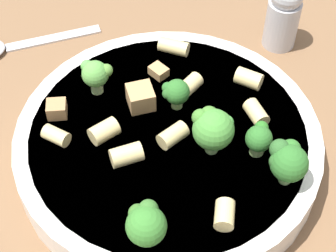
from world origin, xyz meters
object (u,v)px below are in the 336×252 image
rigatoni_3 (126,155)px  chicken_chunk_2 (141,97)px  chicken_chunk_1 (57,109)px  spoon (1,47)px  rigatoni_6 (225,214)px  rigatoni_7 (256,113)px  broccoli_floret_0 (259,138)px  rigatoni_8 (104,131)px  broccoli_floret_5 (176,93)px  rigatoni_2 (249,79)px  chicken_chunk_0 (159,71)px  rigatoni_4 (56,136)px  rigatoni_1 (190,85)px  rigatoni_5 (169,137)px  broccoli_floret_1 (213,128)px  pasta_bowl (168,144)px  broccoli_floret_4 (288,160)px  broccoli_floret_2 (146,223)px  pepper_shaker (283,14)px  rigatoni_0 (174,47)px  broccoli_floret_3 (96,74)px

rigatoni_3 → chicken_chunk_2: (0.05, -0.04, 0.00)m
chicken_chunk_1 → spoon: 0.15m
rigatoni_6 → rigatoni_7: (0.08, -0.08, -0.00)m
broccoli_floret_0 → rigatoni_8: (0.07, 0.11, -0.01)m
broccoli_floret_5 → rigatoni_8: broccoli_floret_5 is taller
rigatoni_2 → chicken_chunk_1: size_ratio=1.40×
chicken_chunk_0 → spoon: (0.14, 0.12, -0.03)m
rigatoni_4 → chicken_chunk_2: size_ratio=0.96×
rigatoni_1 → rigatoni_5: size_ratio=0.91×
broccoli_floret_1 → rigatoni_2: (0.05, -0.07, -0.02)m
rigatoni_4 → rigatoni_6: rigatoni_6 is taller
spoon → chicken_chunk_0: bearing=-139.5°
rigatoni_2 → rigatoni_3: (-0.03, 0.14, 0.00)m
rigatoni_4 → rigatoni_5: 0.10m
rigatoni_4 → spoon: bearing=2.4°
pasta_bowl → broccoli_floret_4: bearing=-143.3°
broccoli_floret_1 → chicken_chunk_1: size_ratio=2.58×
broccoli_floret_2 → rigatoni_1: broccoli_floret_2 is taller
chicken_chunk_1 → pepper_shaker: 0.25m
broccoli_floret_4 → broccoli_floret_1: bearing=35.5°
pepper_shaker → chicken_chunk_1: bearing=94.7°
rigatoni_4 → rigatoni_8: 0.04m
broccoli_floret_1 → rigatoni_2: 0.09m
broccoli_floret_5 → spoon: size_ratio=0.19×
rigatoni_4 → chicken_chunk_0: (0.03, -0.11, -0.00)m
broccoli_floret_1 → rigatoni_0: (0.12, -0.03, -0.02)m
rigatoni_5 → spoon: (0.22, 0.09, -0.04)m
broccoli_floret_1 → rigatoni_1: (0.07, -0.02, -0.02)m
rigatoni_8 → chicken_chunk_0: 0.09m
broccoli_floret_4 → chicken_chunk_1: 0.20m
rigatoni_2 → rigatoni_4: size_ratio=1.07×
rigatoni_8 → chicken_chunk_2: (0.02, -0.04, 0.00)m
pasta_bowl → chicken_chunk_1: size_ratio=15.73×
broccoli_floret_1 → broccoli_floret_5: 0.06m
rigatoni_3 → rigatoni_0: bearing=-43.4°
broccoli_floret_1 → rigatoni_5: size_ratio=1.76×
broccoli_floret_0 → rigatoni_0: bearing=3.0°
broccoli_floret_5 → spoon: broccoli_floret_5 is taller
chicken_chunk_2 → rigatoni_8: bearing=115.1°
rigatoni_3 → spoon: (0.22, 0.05, -0.04)m
broccoli_floret_0 → rigatoni_7: broccoli_floret_0 is taller
rigatoni_4 → rigatoni_6: bearing=-145.9°
rigatoni_8 → pepper_shaker: bearing=-74.2°
rigatoni_5 → rigatoni_8: rigatoni_8 is taller
rigatoni_6 → pepper_shaker: (0.18, -0.18, -0.00)m
broccoli_floret_2 → rigatoni_5: 0.09m
rigatoni_5 → chicken_chunk_1: size_ratio=1.47×
broccoli_floret_3 → rigatoni_0: broccoli_floret_3 is taller
broccoli_floret_4 → rigatoni_0: broccoli_floret_4 is taller
rigatoni_1 → rigatoni_7: 0.07m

